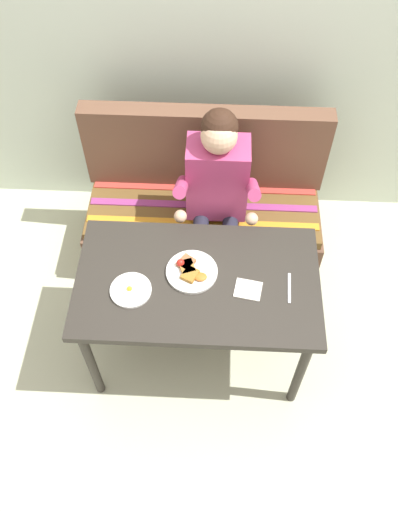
{
  "coord_description": "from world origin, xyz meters",
  "views": [
    {
      "loc": [
        0.08,
        -1.42,
        2.89
      ],
      "look_at": [
        0.0,
        0.15,
        0.72
      ],
      "focal_mm": 37.2,
      "sensor_mm": 36.0,
      "label": 1
    }
  ],
  "objects_px": {
    "couch": "(204,214)",
    "napkin": "(248,289)",
    "person": "(217,190)",
    "table": "(198,289)",
    "plate_breakfast": "(191,271)",
    "fork": "(289,288)",
    "plate_eggs": "(131,290)"
  },
  "relations": [
    {
      "from": "plate_eggs",
      "to": "person",
      "type": "bearing_deg",
      "value": 59.43
    },
    {
      "from": "person",
      "to": "plate_eggs",
      "type": "height_order",
      "value": "person"
    },
    {
      "from": "couch",
      "to": "plate_breakfast",
      "type": "xyz_separation_m",
      "value": [
        -0.04,
        -0.72,
        0.41
      ]
    },
    {
      "from": "person",
      "to": "fork",
      "type": "height_order",
      "value": "person"
    },
    {
      "from": "table",
      "to": "plate_breakfast",
      "type": "bearing_deg",
      "value": 130.21
    },
    {
      "from": "couch",
      "to": "napkin",
      "type": "relative_size",
      "value": 11.28
    },
    {
      "from": "couch",
      "to": "napkin",
      "type": "xyz_separation_m",
      "value": [
        0.25,
        -0.81,
        0.4
      ]
    },
    {
      "from": "person",
      "to": "couch",
      "type": "bearing_deg",
      "value": 114.13
    },
    {
      "from": "couch",
      "to": "fork",
      "type": "relative_size",
      "value": 8.47
    },
    {
      "from": "plate_eggs",
      "to": "fork",
      "type": "bearing_deg",
      "value": 3.94
    },
    {
      "from": "couch",
      "to": "person",
      "type": "relative_size",
      "value": 1.19
    },
    {
      "from": "plate_eggs",
      "to": "napkin",
      "type": "distance_m",
      "value": 0.56
    },
    {
      "from": "table",
      "to": "person",
      "type": "relative_size",
      "value": 0.99
    },
    {
      "from": "plate_breakfast",
      "to": "napkin",
      "type": "xyz_separation_m",
      "value": [
        0.28,
        -0.09,
        -0.01
      ]
    },
    {
      "from": "plate_eggs",
      "to": "fork",
      "type": "height_order",
      "value": "plate_eggs"
    },
    {
      "from": "napkin",
      "to": "couch",
      "type": "bearing_deg",
      "value": 106.88
    },
    {
      "from": "person",
      "to": "napkin",
      "type": "relative_size",
      "value": 9.5
    },
    {
      "from": "table",
      "to": "person",
      "type": "bearing_deg",
      "value": 82.43
    },
    {
      "from": "table",
      "to": "napkin",
      "type": "height_order",
      "value": "napkin"
    },
    {
      "from": "person",
      "to": "plate_eggs",
      "type": "relative_size",
      "value": 6.04
    },
    {
      "from": "plate_breakfast",
      "to": "napkin",
      "type": "height_order",
      "value": "plate_breakfast"
    },
    {
      "from": "table",
      "to": "plate_eggs",
      "type": "bearing_deg",
      "value": -165.74
    },
    {
      "from": "table",
      "to": "fork",
      "type": "relative_size",
      "value": 7.06
    },
    {
      "from": "table",
      "to": "plate_breakfast",
      "type": "xyz_separation_m",
      "value": [
        -0.04,
        0.04,
        0.1
      ]
    },
    {
      "from": "table",
      "to": "plate_eggs",
      "type": "xyz_separation_m",
      "value": [
        -0.32,
        -0.08,
        0.09
      ]
    },
    {
      "from": "plate_eggs",
      "to": "couch",
      "type": "bearing_deg",
      "value": 69.41
    },
    {
      "from": "person",
      "to": "table",
      "type": "bearing_deg",
      "value": -97.57
    },
    {
      "from": "plate_breakfast",
      "to": "table",
      "type": "bearing_deg",
      "value": -49.79
    },
    {
      "from": "couch",
      "to": "napkin",
      "type": "height_order",
      "value": "couch"
    },
    {
      "from": "person",
      "to": "plate_breakfast",
      "type": "xyz_separation_m",
      "value": [
        -0.11,
        -0.55,
        0.0
      ]
    },
    {
      "from": "plate_eggs",
      "to": "fork",
      "type": "distance_m",
      "value": 0.76
    },
    {
      "from": "person",
      "to": "plate_breakfast",
      "type": "height_order",
      "value": "person"
    }
  ]
}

